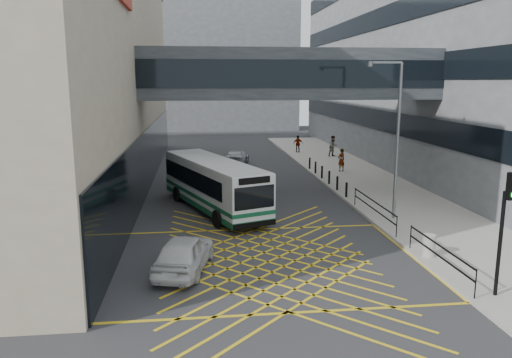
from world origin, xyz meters
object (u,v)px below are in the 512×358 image
object	(u,v)px
car_silver	(236,157)
pedestrian_c	(298,144)
car_white	(184,253)
pedestrian_b	(333,146)
litter_bin	(429,245)
pedestrian_a	(341,160)
car_dark	(197,174)
bus	(213,183)
street_lamp	(395,131)
traffic_light	(506,217)

from	to	relation	value
car_silver	pedestrian_c	world-z (taller)	pedestrian_c
car_white	pedestrian_b	distance (m)	29.90
litter_bin	pedestrian_a	bearing A→B (deg)	84.14
pedestrian_a	pedestrian_b	size ratio (longest dim) A/B	0.91
car_dark	car_silver	bearing A→B (deg)	-110.17
bus	street_lamp	size ratio (longest dim) A/B	1.29
car_silver	pedestrian_b	size ratio (longest dim) A/B	2.29
street_lamp	car_dark	bearing A→B (deg)	136.89
pedestrian_b	street_lamp	bearing A→B (deg)	-119.30
car_dark	traffic_light	size ratio (longest dim) A/B	1.22
car_dark	street_lamp	xyz separation A→B (m)	(9.84, -10.35, 3.85)
pedestrian_c	litter_bin	bearing A→B (deg)	93.04
bus	car_silver	world-z (taller)	bus
car_silver	traffic_light	distance (m)	28.84
litter_bin	pedestrian_b	distance (m)	27.01
car_silver	litter_bin	size ratio (longest dim) A/B	4.95
car_silver	street_lamp	size ratio (longest dim) A/B	0.56
car_dark	car_silver	xyz separation A→B (m)	(3.38, 8.12, -0.11)
litter_bin	street_lamp	bearing A→B (deg)	83.77
car_white	car_dark	xyz separation A→B (m)	(0.55, 16.04, 0.08)
bus	traffic_light	xyz separation A→B (m)	(8.89, -12.96, 1.36)
car_silver	pedestrian_c	size ratio (longest dim) A/B	2.66
car_white	pedestrian_a	distance (m)	22.51
car_white	bus	bearing A→B (deg)	-85.54
pedestrian_c	car_silver	bearing A→B (deg)	45.76
litter_bin	pedestrian_b	xyz separation A→B (m)	(3.43, 26.79, 0.52)
car_white	pedestrian_a	xyz separation A→B (m)	(11.74, 19.20, 0.31)
bus	car_silver	distance (m)	15.32
car_dark	car_silver	size ratio (longest dim) A/B	1.16
car_dark	pedestrian_c	xyz separation A→B (m)	(9.94, 13.89, 0.19)
street_lamp	litter_bin	xyz separation A→B (m)	(-0.62, -5.64, -4.04)
litter_bin	pedestrian_c	world-z (taller)	pedestrian_c
street_lamp	pedestrian_a	world-z (taller)	street_lamp
car_silver	pedestrian_a	distance (m)	9.25
pedestrian_b	litter_bin	bearing A→B (deg)	-119.02
pedestrian_a	car_silver	bearing A→B (deg)	-58.15
street_lamp	pedestrian_b	bearing A→B (deg)	85.78
car_white	car_silver	distance (m)	24.47
car_white	street_lamp	world-z (taller)	street_lamp
traffic_light	litter_bin	xyz separation A→B (m)	(-0.52, 3.94, -2.27)
car_dark	pedestrian_a	world-z (taller)	pedestrian_a
car_silver	pedestrian_c	distance (m)	8.74
car_dark	pedestrian_c	bearing A→B (deg)	-123.15
litter_bin	car_dark	bearing A→B (deg)	119.97
pedestrian_a	pedestrian_c	xyz separation A→B (m)	(-1.25, 10.72, -0.05)
street_lamp	pedestrian_b	distance (m)	21.62
car_dark	car_white	bearing A→B (deg)	90.49
car_white	pedestrian_a	world-z (taller)	pedestrian_a
litter_bin	car_white	bearing A→B (deg)	-179.76
traffic_light	pedestrian_b	bearing A→B (deg)	71.66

